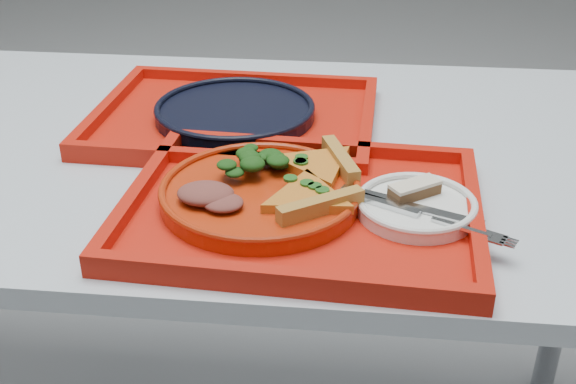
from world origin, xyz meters
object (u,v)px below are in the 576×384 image
object	(u,v)px
navy_plate	(235,113)
dessert_bar	(415,189)
tray_main	(302,211)
tray_far	(235,121)
dinner_plate	(260,195)

from	to	relation	value
navy_plate	dessert_bar	xyz separation A→B (m)	(0.28, -0.26, 0.02)
navy_plate	dessert_bar	world-z (taller)	dessert_bar
tray_main	tray_far	size ratio (longest dim) A/B	1.00
tray_far	dessert_bar	bearing A→B (deg)	-40.92
tray_main	dinner_plate	bearing A→B (deg)	172.63
tray_main	tray_far	xyz separation A→B (m)	(-0.13, 0.28, 0.00)
dessert_bar	tray_far	bearing A→B (deg)	101.34
tray_main	tray_far	bearing A→B (deg)	118.59
tray_far	dessert_bar	world-z (taller)	dessert_bar
tray_main	dinner_plate	world-z (taller)	dinner_plate
tray_far	dinner_plate	distance (m)	0.28
tray_main	dinner_plate	size ratio (longest dim) A/B	1.73
tray_main	dinner_plate	xyz separation A→B (m)	(-0.05, 0.01, 0.02)
tray_far	navy_plate	world-z (taller)	navy_plate
tray_main	navy_plate	distance (m)	0.31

